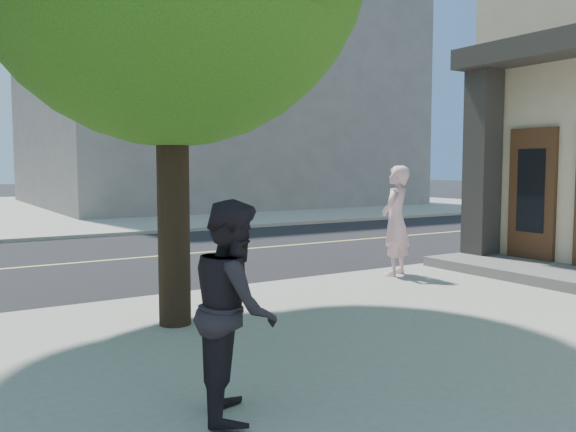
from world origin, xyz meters
TOP-DOWN VIEW (x-y plane):
  - sidewalk_ne at (13.50, 21.50)m, footprint 29.00×25.00m
  - filler_ne at (14.00, 22.00)m, footprint 18.00×16.00m
  - man_on_phone at (7.21, -0.69)m, footprint 0.86×0.75m
  - pedestrian at (1.96, -4.60)m, footprint 0.94×1.03m

SIDE VIEW (x-z plane):
  - sidewalk_ne at x=13.50m, z-range 0.00..0.12m
  - pedestrian at x=1.96m, z-range 0.12..1.83m
  - man_on_phone at x=7.21m, z-range 0.12..2.10m
  - filler_ne at x=14.00m, z-range 0.12..14.12m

